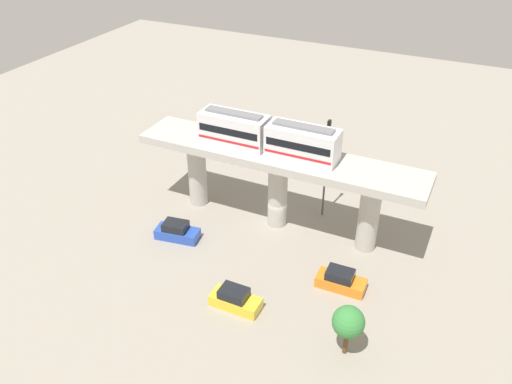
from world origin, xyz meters
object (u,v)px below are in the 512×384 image
train (268,136)px  parked_car_yellow (235,299)px  parked_car_orange (341,281)px  parked_car_blue (177,232)px  signal_post (326,165)px  tree_near_viaduct (348,322)px

train → parked_car_yellow: 15.36m
parked_car_orange → parked_car_blue: (-0.03, 16.47, 0.00)m
parked_car_orange → signal_post: signal_post is taller
tree_near_viaduct → train: bearing=43.4°
train → tree_near_viaduct: bearing=-136.6°
train → parked_car_yellow: (-12.25, -2.72, -8.86)m
signal_post → parked_car_blue: bearing=130.6°
parked_car_yellow → signal_post: size_ratio=0.39×
train → tree_near_viaduct: size_ratio=3.10×
parked_car_orange → tree_near_viaduct: bearing=-160.8°
parked_car_yellow → train: bearing=12.8°
train → signal_post: 6.97m
train → parked_car_orange: train is taller
parked_car_blue → parked_car_orange: bearing=-98.9°
parked_car_blue → parked_car_yellow: bearing=-131.1°
train → parked_car_yellow: train is taller
tree_near_viaduct → signal_post: bearing=24.6°
parked_car_yellow → tree_near_viaduct: (-0.78, -9.60, 2.38)m
parked_car_blue → signal_post: bearing=-58.4°
parked_car_blue → tree_near_viaduct: tree_near_viaduct is taller
parked_car_orange → tree_near_viaduct: tree_near_viaduct is taller
parked_car_orange → parked_car_blue: bearing=89.0°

